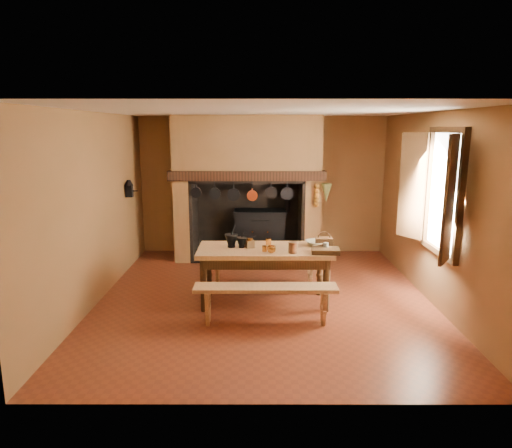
{
  "coord_description": "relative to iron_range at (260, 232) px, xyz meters",
  "views": [
    {
      "loc": [
        -0.12,
        -6.62,
        2.57
      ],
      "look_at": [
        -0.13,
        0.3,
        1.1
      ],
      "focal_mm": 32.0,
      "sensor_mm": 36.0,
      "label": 1
    }
  ],
  "objects": [
    {
      "name": "hearth_pans",
      "position": [
        -1.01,
        -0.23,
        -0.39
      ],
      "size": [
        0.51,
        0.62,
        0.2
      ],
      "color": "#C17A2C",
      "rests_on": "floor"
    },
    {
      "name": "wall_left",
      "position": [
        -2.46,
        -2.45,
        0.92
      ],
      "size": [
        0.02,
        5.5,
        2.8
      ],
      "primitive_type": "cube",
      "color": "olive",
      "rests_on": "floor"
    },
    {
      "name": "stoneware_crock",
      "position": [
        0.43,
        -2.89,
        0.44
      ],
      "size": [
        0.16,
        0.16,
        0.16
      ],
      "primitive_type": "cylinder",
      "rotation": [
        0.0,
        0.0,
        0.3
      ],
      "color": "#4F2E1D",
      "rests_on": "work_table"
    },
    {
      "name": "brass_cup",
      "position": [
        0.13,
        -2.88,
        0.41
      ],
      "size": [
        0.15,
        0.15,
        0.1
      ],
      "primitive_type": "imported",
      "rotation": [
        0.0,
        0.0,
        0.23
      ],
      "color": "#C17A2C",
      "rests_on": "work_table"
    },
    {
      "name": "mixing_bowl",
      "position": [
        0.82,
        -2.49,
        0.4
      ],
      "size": [
        0.4,
        0.4,
        0.08
      ],
      "primitive_type": "imported",
      "rotation": [
        0.0,
        0.0,
        0.32
      ],
      "color": "#C0B693",
      "rests_on": "work_table"
    },
    {
      "name": "wall_coffee_mill",
      "position": [
        -2.38,
        -0.9,
        1.03
      ],
      "size": [
        0.23,
        0.16,
        0.31
      ],
      "color": "black",
      "rests_on": "wall_left"
    },
    {
      "name": "bench_front",
      "position": [
        0.04,
        -3.38,
        -0.09
      ],
      "size": [
        1.89,
        0.33,
        0.53
      ],
      "color": "tan",
      "rests_on": "floor"
    },
    {
      "name": "hanging_pans",
      "position": [
        -0.3,
        -0.64,
        0.88
      ],
      "size": [
        1.92,
        0.29,
        0.27
      ],
      "color": "black",
      "rests_on": "chimney_breast"
    },
    {
      "name": "floor",
      "position": [
        0.04,
        -2.45,
        -0.48
      ],
      "size": [
        5.5,
        5.5,
        0.0
      ],
      "primitive_type": "plane",
      "color": "maroon",
      "rests_on": "ground"
    },
    {
      "name": "coffee_grinder",
      "position": [
        -0.18,
        -2.6,
        0.43
      ],
      "size": [
        0.17,
        0.15,
        0.18
      ],
      "rotation": [
        0.0,
        0.0,
        0.35
      ],
      "color": "#3E2513",
      "rests_on": "work_table"
    },
    {
      "name": "iron_range",
      "position": [
        0.0,
        0.0,
        0.0
      ],
      "size": [
        1.12,
        0.55,
        1.6
      ],
      "color": "black",
      "rests_on": "floor"
    },
    {
      "name": "mortar_small",
      "position": [
        -0.3,
        -2.59,
        0.45
      ],
      "size": [
        0.15,
        0.15,
        0.26
      ],
      "rotation": [
        0.0,
        0.0,
        0.06
      ],
      "color": "black",
      "rests_on": "work_table"
    },
    {
      "name": "glass_jar",
      "position": [
        0.91,
        -2.81,
        0.43
      ],
      "size": [
        0.09,
        0.09,
        0.13
      ],
      "primitive_type": "cylinder",
      "rotation": [
        0.0,
        0.0,
        -0.31
      ],
      "color": "beige",
      "rests_on": "work_table"
    },
    {
      "name": "wall_right",
      "position": [
        2.54,
        -2.45,
        0.92
      ],
      "size": [
        0.02,
        5.5,
        2.8
      ],
      "primitive_type": "cube",
      "color": "olive",
      "rests_on": "floor"
    },
    {
      "name": "herb_bunch",
      "position": [
        1.22,
        -0.66,
        0.9
      ],
      "size": [
        0.2,
        0.2,
        0.35
      ],
      "primitive_type": "cone",
      "rotation": [
        3.14,
        0.0,
        0.0
      ],
      "color": "brown",
      "rests_on": "chimney_breast"
    },
    {
      "name": "wall_front",
      "position": [
        0.04,
        -5.2,
        0.92
      ],
      "size": [
        5.0,
        0.02,
        2.8
      ],
      "primitive_type": "cube",
      "color": "olive",
      "rests_on": "floor"
    },
    {
      "name": "ceiling",
      "position": [
        0.04,
        -2.45,
        2.32
      ],
      "size": [
        5.5,
        5.5,
        0.0
      ],
      "primitive_type": "plane",
      "rotation": [
        3.14,
        0.0,
        0.0
      ],
      "color": "silver",
      "rests_on": "back_wall"
    },
    {
      "name": "onion_string",
      "position": [
        1.04,
        -0.66,
        0.85
      ],
      "size": [
        0.12,
        0.1,
        0.46
      ],
      "primitive_type": null,
      "color": "#B17320",
      "rests_on": "chimney_breast"
    },
    {
      "name": "wooden_tray",
      "position": [
        0.89,
        -2.89,
        0.39
      ],
      "size": [
        0.41,
        0.31,
        0.07
      ],
      "primitive_type": "cube",
      "rotation": [
        0.0,
        0.0,
        -0.09
      ],
      "color": "#3E2513",
      "rests_on": "work_table"
    },
    {
      "name": "brass_mug_b",
      "position": [
        0.1,
        -2.42,
        0.41
      ],
      "size": [
        0.09,
        0.09,
        0.09
      ],
      "primitive_type": "cylinder",
      "rotation": [
        0.0,
        0.0,
        0.08
      ],
      "color": "#C17A2C",
      "rests_on": "work_table"
    },
    {
      "name": "bench_back",
      "position": [
        0.04,
        -1.94,
        -0.09
      ],
      "size": [
        1.87,
        0.33,
        0.52
      ],
      "color": "tan",
      "rests_on": "floor"
    },
    {
      "name": "chimney_breast",
      "position": [
        -0.26,
        -0.14,
        1.33
      ],
      "size": [
        2.95,
        0.96,
        2.8
      ],
      "color": "olive",
      "rests_on": "floor"
    },
    {
      "name": "wicker_basket",
      "position": [
        0.92,
        -2.54,
        0.44
      ],
      "size": [
        0.25,
        0.18,
        0.23
      ],
      "rotation": [
        0.0,
        0.0,
        -0.04
      ],
      "color": "#462C15",
      "rests_on": "work_table"
    },
    {
      "name": "back_wall",
      "position": [
        0.04,
        0.3,
        0.92
      ],
      "size": [
        5.0,
        0.02,
        2.8
      ],
      "primitive_type": "cube",
      "color": "olive",
      "rests_on": "floor"
    },
    {
      "name": "work_table",
      "position": [
        0.04,
        -2.62,
        0.23
      ],
      "size": [
        1.95,
        0.87,
        0.85
      ],
      "color": "tan",
      "rests_on": "floor"
    },
    {
      "name": "brass_mug_a",
      "position": [
        0.04,
        -2.81,
        0.4
      ],
      "size": [
        0.08,
        0.08,
        0.08
      ],
      "primitive_type": "cylinder",
      "rotation": [
        0.0,
        0.0,
        -0.11
      ],
      "color": "#C17A2C",
      "rests_on": "work_table"
    },
    {
      "name": "window",
      "position": [
        2.39,
        -2.85,
        1.22
      ],
      "size": [
        0.39,
        1.75,
        1.76
      ],
      "color": "white",
      "rests_on": "wall_right"
    },
    {
      "name": "mortar_large",
      "position": [
        -0.45,
        -2.57,
        0.47
      ],
      "size": [
        0.19,
        0.19,
        0.33
      ],
      "rotation": [
        0.0,
        0.0,
        0.24
      ],
      "color": "black",
      "rests_on": "work_table"
    }
  ]
}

